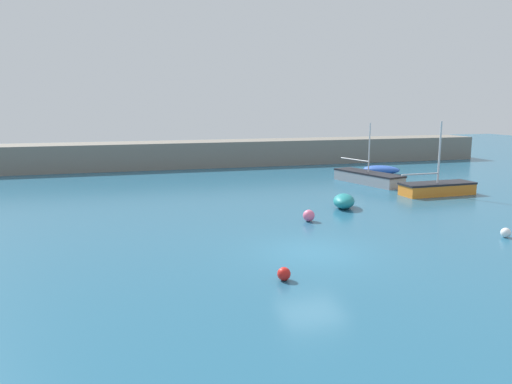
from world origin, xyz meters
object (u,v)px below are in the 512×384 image
object	(u,v)px
sailboat_twin_hulled	(437,188)
mooring_buoy_white	(506,233)
sailboat_short_mast	(368,178)
rowboat_blue_near	(381,170)
mooring_buoy_red	(284,274)
fishing_dinghy_green	(344,201)
mooring_buoy_pink	(309,216)

from	to	relation	value
sailboat_twin_hulled	mooring_buoy_white	size ratio (longest dim) A/B	12.09
sailboat_twin_hulled	mooring_buoy_white	world-z (taller)	sailboat_twin_hulled
sailboat_short_mast	sailboat_twin_hulled	world-z (taller)	sailboat_twin_hulled
sailboat_short_mast	mooring_buoy_white	size ratio (longest dim) A/B	14.27
rowboat_blue_near	mooring_buoy_red	distance (m)	26.03
mooring_buoy_white	fishing_dinghy_green	bearing A→B (deg)	118.01
sailboat_short_mast	rowboat_blue_near	distance (m)	5.33
mooring_buoy_white	sailboat_short_mast	bearing A→B (deg)	84.42
fishing_dinghy_green	mooring_buoy_white	size ratio (longest dim) A/B	5.39
mooring_buoy_white	sailboat_twin_hulled	bearing A→B (deg)	70.19
sailboat_short_mast	mooring_buoy_red	distance (m)	20.72
fishing_dinghy_green	sailboat_short_mast	size ratio (longest dim) A/B	0.38
mooring_buoy_red	mooring_buoy_white	distance (m)	10.94
fishing_dinghy_green	mooring_buoy_red	bearing A→B (deg)	169.75
mooring_buoy_red	rowboat_blue_near	bearing A→B (deg)	53.43
mooring_buoy_pink	mooring_buoy_red	bearing A→B (deg)	-117.45
sailboat_short_mast	mooring_buoy_pink	size ratio (longest dim) A/B	10.46
mooring_buoy_red	mooring_buoy_white	world-z (taller)	mooring_buoy_red
mooring_buoy_red	mooring_buoy_white	size ratio (longest dim) A/B	1.05
rowboat_blue_near	mooring_buoy_pink	xyz separation A→B (m)	(-11.71, -13.59, -0.06)
rowboat_blue_near	mooring_buoy_pink	world-z (taller)	rowboat_blue_near
sailboat_twin_hulled	mooring_buoy_pink	bearing A→B (deg)	-158.94
fishing_dinghy_green	mooring_buoy_pink	world-z (taller)	fishing_dinghy_green
mooring_buoy_pink	sailboat_short_mast	bearing A→B (deg)	48.83
sailboat_short_mast	mooring_buoy_red	bearing A→B (deg)	-50.56
sailboat_twin_hulled	rowboat_blue_near	bearing A→B (deg)	79.06
sailboat_twin_hulled	mooring_buoy_white	xyz separation A→B (m)	(-3.38, -9.38, -0.20)
sailboat_short_mast	mooring_buoy_white	world-z (taller)	sailboat_short_mast
rowboat_blue_near	sailboat_twin_hulled	world-z (taller)	sailboat_twin_hulled
rowboat_blue_near	mooring_buoy_red	size ratio (longest dim) A/B	7.23
sailboat_twin_hulled	sailboat_short_mast	bearing A→B (deg)	108.94
rowboat_blue_near	sailboat_short_mast	bearing A→B (deg)	87.28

